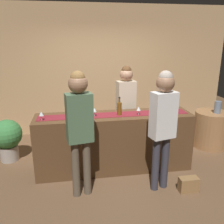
# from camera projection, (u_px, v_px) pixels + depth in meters

# --- Properties ---
(ground_plane) EXTENTS (10.00, 10.00, 0.00)m
(ground_plane) POSITION_uv_depth(u_px,v_px,m) (114.00, 167.00, 4.23)
(ground_plane) COLOR brown
(back_wall) EXTENTS (6.00, 0.12, 2.90)m
(back_wall) POSITION_uv_depth(u_px,v_px,m) (100.00, 71.00, 5.60)
(back_wall) COLOR tan
(back_wall) RESTS_ON ground
(bar_counter) EXTENTS (2.58, 0.60, 0.97)m
(bar_counter) POSITION_uv_depth(u_px,v_px,m) (114.00, 142.00, 4.09)
(bar_counter) COLOR #543821
(bar_counter) RESTS_ON ground
(counter_runner_cloth) EXTENTS (2.45, 0.28, 0.01)m
(counter_runner_cloth) POSITION_uv_depth(u_px,v_px,m) (114.00, 115.00, 3.95)
(counter_runner_cloth) COLOR maroon
(counter_runner_cloth) RESTS_ON bar_counter
(wine_bottle_amber) EXTENTS (0.07, 0.07, 0.30)m
(wine_bottle_amber) POSITION_uv_depth(u_px,v_px,m) (119.00, 108.00, 3.90)
(wine_bottle_amber) COLOR brown
(wine_bottle_amber) RESTS_ON bar_counter
(wine_bottle_clear) EXTENTS (0.07, 0.07, 0.30)m
(wine_bottle_clear) POSITION_uv_depth(u_px,v_px,m) (164.00, 106.00, 4.01)
(wine_bottle_clear) COLOR #B2C6C1
(wine_bottle_clear) RESTS_ON bar_counter
(wine_glass_near_customer) EXTENTS (0.07, 0.07, 0.14)m
(wine_glass_near_customer) POSITION_uv_depth(u_px,v_px,m) (41.00, 114.00, 3.64)
(wine_glass_near_customer) COLOR silver
(wine_glass_near_customer) RESTS_ON bar_counter
(wine_glass_mid_counter) EXTENTS (0.07, 0.07, 0.14)m
(wine_glass_mid_counter) POSITION_uv_depth(u_px,v_px,m) (139.00, 109.00, 3.91)
(wine_glass_mid_counter) COLOR silver
(wine_glass_mid_counter) RESTS_ON bar_counter
(wine_glass_far_end) EXTENTS (0.07, 0.07, 0.14)m
(wine_glass_far_end) POSITION_uv_depth(u_px,v_px,m) (94.00, 110.00, 3.84)
(wine_glass_far_end) COLOR silver
(wine_glass_far_end) RESTS_ON bar_counter
(bartender) EXTENTS (0.37, 0.25, 1.69)m
(bartender) POSITION_uv_depth(u_px,v_px,m) (126.00, 101.00, 4.52)
(bartender) COLOR #26262B
(bartender) RESTS_ON ground
(customer_sipping) EXTENTS (0.38, 0.28, 1.76)m
(customer_sipping) POSITION_uv_depth(u_px,v_px,m) (163.00, 119.00, 3.34)
(customer_sipping) COLOR #33333D
(customer_sipping) RESTS_ON ground
(customer_browsing) EXTENTS (0.37, 0.26, 1.78)m
(customer_browsing) POSITION_uv_depth(u_px,v_px,m) (80.00, 121.00, 3.19)
(customer_browsing) COLOR brown
(customer_browsing) RESTS_ON ground
(round_side_table) EXTENTS (0.68, 0.68, 0.74)m
(round_side_table) POSITION_uv_depth(u_px,v_px,m) (211.00, 129.00, 4.99)
(round_side_table) COLOR #996B42
(round_side_table) RESTS_ON ground
(vase_on_side_table) EXTENTS (0.13, 0.13, 0.24)m
(vase_on_side_table) POSITION_uv_depth(u_px,v_px,m) (218.00, 107.00, 4.78)
(vase_on_side_table) COLOR slate
(vase_on_side_table) RESTS_ON round_side_table
(potted_plant_tall) EXTENTS (0.53, 0.53, 0.78)m
(potted_plant_tall) POSITION_uv_depth(u_px,v_px,m) (7.00, 137.00, 4.37)
(potted_plant_tall) COLOR #9E9389
(potted_plant_tall) RESTS_ON ground
(handbag) EXTENTS (0.28, 0.14, 0.22)m
(handbag) POSITION_uv_depth(u_px,v_px,m) (188.00, 184.00, 3.54)
(handbag) COLOR olive
(handbag) RESTS_ON ground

